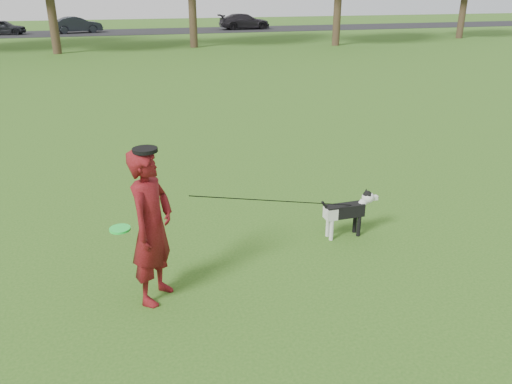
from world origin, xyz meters
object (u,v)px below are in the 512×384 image
object	(u,v)px
man	(152,227)
car_mid	(77,25)
car_right	(244,21)
dog	(349,209)
car_left	(3,27)

from	to	relation	value
man	car_mid	xyz separation A→B (m)	(-1.94, 40.48, -0.26)
car_mid	car_right	distance (m)	14.33
dog	car_right	size ratio (longest dim) A/B	0.20
dog	car_left	world-z (taller)	car_left
car_mid	man	bearing A→B (deg)	170.00
man	car_left	size ratio (longest dim) A/B	0.55
car_left	car_mid	distance (m)	5.60
man	dog	world-z (taller)	man
car_left	car_mid	world-z (taller)	car_mid
car_mid	car_left	bearing A→B (deg)	77.26
man	dog	bearing A→B (deg)	-39.98
dog	car_mid	size ratio (longest dim) A/B	0.24
man	car_right	distance (m)	42.34
dog	car_left	xyz separation A→B (m)	(-10.43, 39.68, 0.16)
man	car_left	distance (m)	41.18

